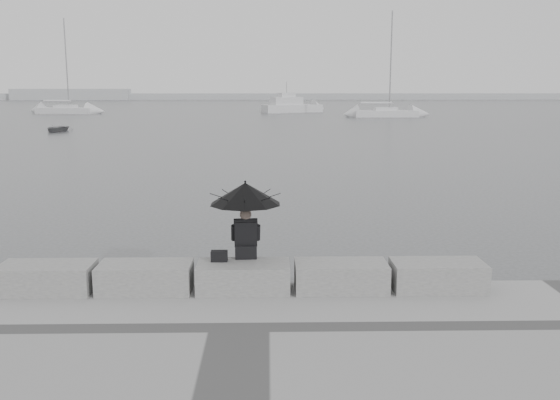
{
  "coord_description": "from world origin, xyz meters",
  "views": [
    {
      "loc": [
        0.43,
        -10.86,
        4.05
      ],
      "look_at": [
        0.7,
        3.0,
        1.47
      ],
      "focal_mm": 40.0,
      "sensor_mm": 36.0,
      "label": 1
    }
  ],
  "objects_px": {
    "seated_person": "(245,201)",
    "dinghy": "(57,129)",
    "motor_cruiser": "(292,106)",
    "sailboat_right": "(385,113)",
    "sailboat_left": "(66,110)"
  },
  "relations": [
    {
      "from": "sailboat_left",
      "to": "sailboat_right",
      "type": "height_order",
      "value": "same"
    },
    {
      "from": "seated_person",
      "to": "dinghy",
      "type": "relative_size",
      "value": 0.44
    },
    {
      "from": "sailboat_right",
      "to": "dinghy",
      "type": "distance_m",
      "value": 40.5
    },
    {
      "from": "sailboat_left",
      "to": "sailboat_right",
      "type": "bearing_deg",
      "value": -0.9
    },
    {
      "from": "motor_cruiser",
      "to": "dinghy",
      "type": "distance_m",
      "value": 42.56
    },
    {
      "from": "sailboat_left",
      "to": "dinghy",
      "type": "relative_size",
      "value": 4.11
    },
    {
      "from": "sailboat_left",
      "to": "dinghy",
      "type": "height_order",
      "value": "sailboat_left"
    },
    {
      "from": "seated_person",
      "to": "motor_cruiser",
      "type": "height_order",
      "value": "motor_cruiser"
    },
    {
      "from": "seated_person",
      "to": "dinghy",
      "type": "xyz_separation_m",
      "value": [
        -17.81,
        43.49,
        -1.76
      ]
    },
    {
      "from": "seated_person",
      "to": "dinghy",
      "type": "distance_m",
      "value": 47.03
    },
    {
      "from": "sailboat_right",
      "to": "motor_cruiser",
      "type": "bearing_deg",
      "value": 126.37
    },
    {
      "from": "sailboat_left",
      "to": "sailboat_right",
      "type": "relative_size",
      "value": 1.0
    },
    {
      "from": "seated_person",
      "to": "motor_cruiser",
      "type": "bearing_deg",
      "value": 83.0
    },
    {
      "from": "motor_cruiser",
      "to": "dinghy",
      "type": "bearing_deg",
      "value": -142.84
    },
    {
      "from": "sailboat_right",
      "to": "motor_cruiser",
      "type": "height_order",
      "value": "sailboat_right"
    }
  ]
}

